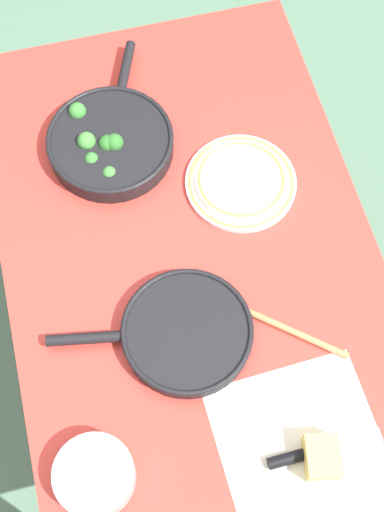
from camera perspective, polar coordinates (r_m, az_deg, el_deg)
name	(u,v)px	position (r m, az deg, el deg)	size (l,w,h in m)	color
ground_plane	(192,359)	(2.28, 0.00, -8.21)	(14.00, 14.00, 0.00)	#51755B
dining_table_red	(192,275)	(1.64, 0.00, -1.52)	(1.35, 0.82, 0.76)	red
skillet_broccoli	(110,142)	(1.69, -6.58, 9.08)	(0.42, 0.30, 0.07)	black
skillet_eggs	(185,332)	(1.48, -0.55, -6.13)	(0.27, 0.43, 0.04)	black
wooden_spoon	(255,315)	(1.51, 5.08, -4.69)	(0.24, 0.28, 0.02)	#A87A4C
parchment_sheet	(306,460)	(1.46, 9.08, -15.82)	(0.38, 0.33, 0.00)	silver
grater_knife	(308,453)	(1.45, 9.28, -15.32)	(0.03, 0.23, 0.02)	silver
cheese_block	(322,457)	(1.44, 10.34, -15.55)	(0.09, 0.08, 0.05)	#E0C15B
dinner_plate_stack	(241,181)	(1.64, 3.94, 6.00)	(0.26, 0.26, 0.03)	white
prep_bowl_steel	(95,476)	(1.42, -7.80, -17.02)	(0.15, 0.15, 0.06)	#B7B7BC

